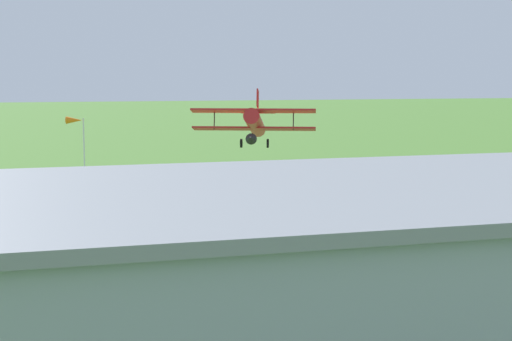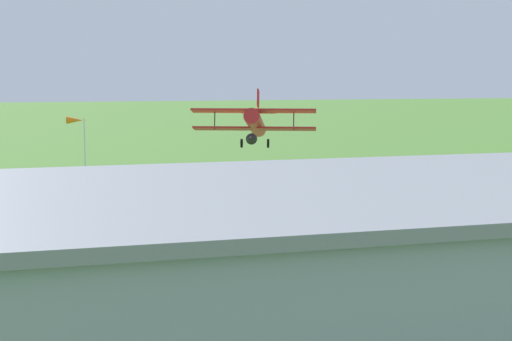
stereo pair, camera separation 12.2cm
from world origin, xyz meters
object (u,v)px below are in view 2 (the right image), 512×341
person_beside_truck (104,268)px  person_walking_on_apron (199,245)px  biplane (255,123)px  hangar (310,290)px  windsock (77,126)px

person_beside_truck → person_walking_on_apron: 6.35m
biplane → person_beside_truck: biplane is taller
hangar → person_beside_truck: size_ratio=17.42×
hangar → windsock: bearing=-81.1°
biplane → windsock: biplane is taller
person_beside_truck → windsock: windsock is taller
biplane → person_walking_on_apron: 16.96m
hangar → person_walking_on_apron: 18.30m
hangar → person_walking_on_apron: size_ratio=16.86×
hangar → biplane: bearing=-99.8°
biplane → windsock: size_ratio=1.42×
person_beside_truck → windsock: size_ratio=0.25×
biplane → windsock: bearing=-38.6°
hangar → biplane: biplane is taller
biplane → person_walking_on_apron: biplane is taller
hangar → person_beside_truck: (5.74, -14.33, -2.49)m
hangar → person_walking_on_apron: bearing=-87.9°
person_beside_truck → windsock: bearing=-88.1°
person_beside_truck → windsock: 28.85m
hangar → person_beside_truck: 15.63m
person_beside_truck → person_walking_on_apron: size_ratio=0.97×
person_walking_on_apron → windsock: size_ratio=0.26×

